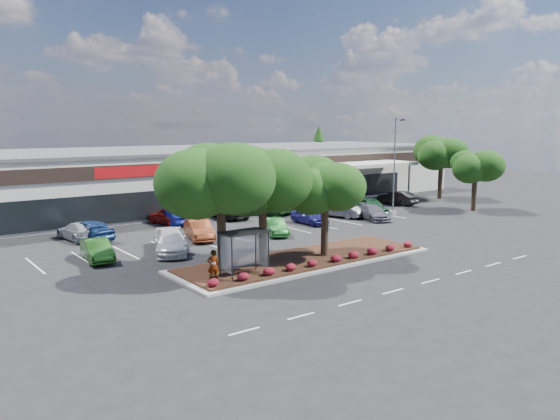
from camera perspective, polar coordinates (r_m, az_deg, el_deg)
ground at (r=34.68m, az=9.37°, el=-6.10°), size 160.00×160.00×0.00m
retail_store at (r=62.21m, az=-13.75°, el=3.31°), size 80.40×25.20×6.25m
landscape_island at (r=36.15m, az=2.56°, el=-5.17°), size 18.00×6.00×0.26m
lane_markings at (r=42.24m, az=-1.06°, el=-3.28°), size 33.12×20.06×0.01m
shrub_row at (r=34.52m, az=4.79°, el=-5.21°), size 17.00×0.80×0.50m
bus_shelter at (r=31.65m, az=-3.90°, el=-3.15°), size 2.75×1.55×2.59m
island_tree_west at (r=32.36m, az=-6.18°, el=0.50°), size 7.20×7.20×7.89m
island_tree_mid at (r=34.87m, az=-1.83°, el=0.67°), size 6.60×6.60×7.32m
island_tree_east at (r=36.23m, az=4.73°, el=0.30°), size 5.80×5.80×6.50m
tree_east_near at (r=60.50m, az=19.68°, el=2.99°), size 5.60×5.60×6.51m
tree_east_far at (r=69.10m, az=16.45°, el=4.27°), size 6.40×6.40×7.62m
conifer_north_east at (r=88.99m, az=4.05°, el=5.99°), size 3.96×3.96×9.00m
person_waiting at (r=30.58m, az=-7.00°, el=-5.80°), size 0.78×0.65×1.83m
light_pole at (r=55.21m, az=11.92°, el=3.85°), size 1.43×0.64×9.63m
car_0 at (r=38.13m, az=-18.56°, el=-3.99°), size 2.04×4.47×1.42m
car_1 at (r=39.99m, az=-11.34°, el=-2.96°), size 3.18×5.14×1.63m
car_2 at (r=38.89m, az=-11.40°, el=-3.42°), size 3.91×5.47×1.47m
car_3 at (r=43.29m, az=-8.46°, el=-2.05°), size 2.88×4.94×1.54m
car_4 at (r=44.60m, az=-0.56°, el=-1.75°), size 2.87×4.37×1.36m
car_5 at (r=49.52m, az=3.10°, el=-0.67°), size 1.83×4.21×1.41m
car_6 at (r=52.55m, az=9.65°, el=-0.25°), size 3.35×5.11×1.38m
car_7 at (r=53.55m, az=6.22°, el=0.10°), size 2.99×5.10×1.59m
car_8 at (r=55.40m, az=9.48°, el=0.38°), size 3.60×5.33×1.68m
car_9 at (r=45.42m, az=-20.28°, el=-2.07°), size 2.52×5.10×1.43m
car_10 at (r=44.87m, az=-19.32°, el=-1.98°), size 2.97×5.23×1.68m
car_11 at (r=49.98m, az=-11.20°, el=-0.74°), size 1.56×4.33×1.42m
car_12 at (r=50.24m, az=-11.44°, el=-0.58°), size 2.80×5.02×1.61m
car_13 at (r=52.66m, az=-5.37°, el=-0.15°), size 2.77×5.14×1.37m
car_14 at (r=55.17m, az=-1.54°, el=0.46°), size 4.38×6.58×1.68m
car_15 at (r=60.36m, az=4.06°, el=1.09°), size 4.13×5.65×1.52m
car_16 at (r=60.98m, az=5.67°, el=1.08°), size 1.77×4.13×1.39m
car_17 at (r=63.10m, az=12.15°, el=1.26°), size 1.97×4.81×1.55m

